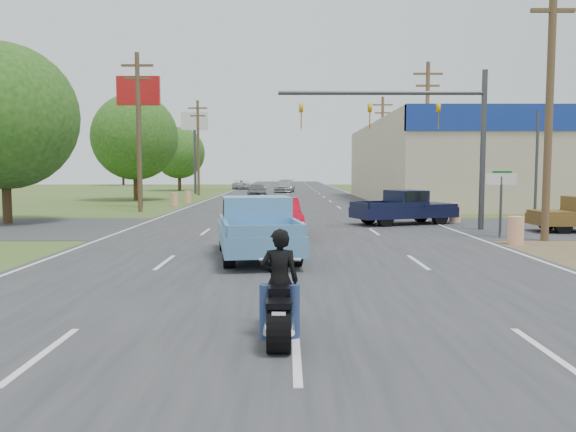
{
  "coord_description": "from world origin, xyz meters",
  "views": [
    {
      "loc": [
        -0.14,
        -7.77,
        2.62
      ],
      "look_at": [
        -0.1,
        8.54,
        1.3
      ],
      "focal_mm": 35.0,
      "sensor_mm": 36.0,
      "label": 1
    }
  ],
  "objects_px": {
    "blue_pickup": "(256,227)",
    "distant_car_white": "(242,184)",
    "distant_car_grey": "(257,192)",
    "distant_car_silver": "(285,186)",
    "red_convertible": "(278,218)",
    "motorcycle": "(280,308)",
    "navy_pickup": "(406,207)",
    "rider": "(280,287)"
  },
  "relations": [
    {
      "from": "red_convertible",
      "to": "navy_pickup",
      "type": "distance_m",
      "value": 8.04
    },
    {
      "from": "motorcycle",
      "to": "distant_car_grey",
      "type": "xyz_separation_m",
      "value": [
        -2.58,
        42.08,
        0.23
      ]
    },
    {
      "from": "motorcycle",
      "to": "rider",
      "type": "xyz_separation_m",
      "value": [
        0.0,
        0.06,
        0.3
      ]
    },
    {
      "from": "blue_pickup",
      "to": "distant_car_white",
      "type": "distance_m",
      "value": 63.09
    },
    {
      "from": "blue_pickup",
      "to": "distant_car_white",
      "type": "height_order",
      "value": "blue_pickup"
    },
    {
      "from": "distant_car_grey",
      "to": "distant_car_silver",
      "type": "relative_size",
      "value": 0.83
    },
    {
      "from": "red_convertible",
      "to": "distant_car_silver",
      "type": "distance_m",
      "value": 45.75
    },
    {
      "from": "blue_pickup",
      "to": "distant_car_silver",
      "type": "distance_m",
      "value": 51.08
    },
    {
      "from": "rider",
      "to": "blue_pickup",
      "type": "relative_size",
      "value": 0.28
    },
    {
      "from": "blue_pickup",
      "to": "motorcycle",
      "type": "bearing_deg",
      "value": -92.88
    },
    {
      "from": "red_convertible",
      "to": "blue_pickup",
      "type": "relative_size",
      "value": 0.79
    },
    {
      "from": "motorcycle",
      "to": "distant_car_silver",
      "type": "height_order",
      "value": "distant_car_silver"
    },
    {
      "from": "motorcycle",
      "to": "blue_pickup",
      "type": "xyz_separation_m",
      "value": [
        -0.81,
        8.38,
        0.42
      ]
    },
    {
      "from": "motorcycle",
      "to": "rider",
      "type": "height_order",
      "value": "rider"
    },
    {
      "from": "red_convertible",
      "to": "distant_car_grey",
      "type": "bearing_deg",
      "value": 89.31
    },
    {
      "from": "distant_car_silver",
      "to": "distant_car_white",
      "type": "height_order",
      "value": "distant_car_silver"
    },
    {
      "from": "blue_pickup",
      "to": "distant_car_grey",
      "type": "height_order",
      "value": "blue_pickup"
    },
    {
      "from": "navy_pickup",
      "to": "distant_car_silver",
      "type": "height_order",
      "value": "navy_pickup"
    },
    {
      "from": "red_convertible",
      "to": "distant_car_grey",
      "type": "distance_m",
      "value": 28.48
    },
    {
      "from": "red_convertible",
      "to": "distant_car_silver",
      "type": "height_order",
      "value": "distant_car_silver"
    },
    {
      "from": "motorcycle",
      "to": "distant_car_white",
      "type": "xyz_separation_m",
      "value": [
        -6.25,
        71.24,
        0.17
      ]
    },
    {
      "from": "navy_pickup",
      "to": "distant_car_silver",
      "type": "relative_size",
      "value": 1.02
    },
    {
      "from": "motorcycle",
      "to": "distant_car_grey",
      "type": "height_order",
      "value": "distant_car_grey"
    },
    {
      "from": "distant_car_grey",
      "to": "distant_car_silver",
      "type": "xyz_separation_m",
      "value": [
        2.46,
        17.37,
        0.02
      ]
    },
    {
      "from": "rider",
      "to": "distant_car_grey",
      "type": "bearing_deg",
      "value": -86.44
    },
    {
      "from": "red_convertible",
      "to": "distant_car_white",
      "type": "xyz_separation_m",
      "value": [
        -6.03,
        57.53,
        -0.08
      ]
    },
    {
      "from": "distant_car_grey",
      "to": "distant_car_silver",
      "type": "bearing_deg",
      "value": 77.97
    },
    {
      "from": "rider",
      "to": "distant_car_silver",
      "type": "relative_size",
      "value": 0.31
    },
    {
      "from": "blue_pickup",
      "to": "distant_car_grey",
      "type": "distance_m",
      "value": 33.75
    },
    {
      "from": "rider",
      "to": "distant_car_white",
      "type": "relative_size",
      "value": 0.33
    },
    {
      "from": "red_convertible",
      "to": "rider",
      "type": "height_order",
      "value": "rider"
    },
    {
      "from": "motorcycle",
      "to": "distant_car_silver",
      "type": "relative_size",
      "value": 0.43
    },
    {
      "from": "rider",
      "to": "navy_pickup",
      "type": "height_order",
      "value": "navy_pickup"
    },
    {
      "from": "motorcycle",
      "to": "distant_car_white",
      "type": "bearing_deg",
      "value": 95.06
    },
    {
      "from": "motorcycle",
      "to": "navy_pickup",
      "type": "xyz_separation_m",
      "value": [
        5.96,
        18.84,
        0.33
      ]
    },
    {
      "from": "blue_pickup",
      "to": "distant_car_silver",
      "type": "relative_size",
      "value": 1.1
    },
    {
      "from": "rider",
      "to": "distant_car_white",
      "type": "bearing_deg",
      "value": -84.94
    },
    {
      "from": "navy_pickup",
      "to": "distant_car_silver",
      "type": "distance_m",
      "value": 41.07
    },
    {
      "from": "red_convertible",
      "to": "motorcycle",
      "type": "bearing_deg",
      "value": -94.53
    },
    {
      "from": "blue_pickup",
      "to": "red_convertible",
      "type": "bearing_deg",
      "value": 75.24
    },
    {
      "from": "blue_pickup",
      "to": "distant_car_grey",
      "type": "bearing_deg",
      "value": 84.59
    },
    {
      "from": "distant_car_grey",
      "to": "navy_pickup",
      "type": "bearing_deg",
      "value": -73.8
    }
  ]
}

